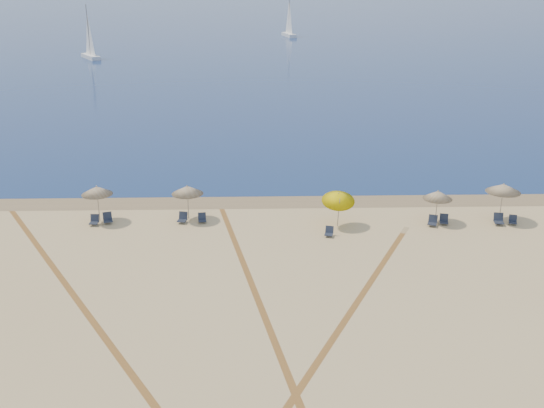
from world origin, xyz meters
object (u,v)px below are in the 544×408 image
(chair_3, at_px, (183,218))
(chair_8, at_px, (499,220))
(chair_4, at_px, (202,218))
(umbrella_1, at_px, (97,190))
(chair_1, at_px, (94,220))
(umbrella_2, at_px, (187,190))
(umbrella_3, at_px, (338,197))
(chair_7, at_px, (444,220))
(umbrella_5, at_px, (503,188))
(chair_6, at_px, (433,221))
(sailboat_1, at_px, (90,42))
(chair_5, at_px, (329,232))
(chair_2, at_px, (108,218))
(umbrella_4, at_px, (438,195))
(chair_9, at_px, (513,220))
(sailboat_0, at_px, (289,23))

(chair_3, distance_m, chair_8, 21.00)
(chair_4, xyz_separation_m, chair_8, (19.68, -0.85, 0.05))
(umbrella_1, xyz_separation_m, chair_1, (-0.20, -0.62, -1.89))
(umbrella_2, height_order, umbrella_3, umbrella_3)
(chair_4, xyz_separation_m, chair_7, (16.07, -0.70, 0.01))
(umbrella_5, relative_size, chair_1, 3.88)
(umbrella_2, bearing_deg, chair_3, -120.98)
(umbrella_5, distance_m, chair_8, 2.12)
(chair_6, bearing_deg, chair_7, 39.11)
(chair_3, relative_size, sailboat_1, 0.08)
(chair_5, distance_m, chair_6, 7.18)
(umbrella_1, bearing_deg, chair_6, -3.52)
(umbrella_5, xyz_separation_m, chair_2, (-26.30, 0.21, -1.98))
(chair_4, bearing_deg, chair_3, 171.79)
(chair_3, relative_size, chair_5, 1.09)
(chair_1, relative_size, sailboat_1, 0.07)
(umbrella_2, bearing_deg, umbrella_1, -178.08)
(umbrella_4, bearing_deg, umbrella_5, 3.17)
(umbrella_5, bearing_deg, chair_8, -114.75)
(chair_9, relative_size, sailboat_1, 0.08)
(sailboat_0, distance_m, sailboat_1, 50.99)
(umbrella_1, bearing_deg, umbrella_3, -4.75)
(umbrella_5, distance_m, chair_6, 5.23)
(umbrella_4, xyz_separation_m, chair_2, (-21.89, 0.46, -1.63))
(umbrella_3, distance_m, chair_9, 11.81)
(chair_8, xyz_separation_m, sailboat_0, (-8.13, 113.27, 2.68))
(umbrella_3, relative_size, chair_8, 3.26)
(umbrella_2, distance_m, chair_7, 17.17)
(umbrella_4, bearing_deg, chair_6, -121.07)
(chair_3, bearing_deg, chair_4, 10.75)
(umbrella_3, relative_size, umbrella_4, 1.15)
(chair_5, relative_size, sailboat_0, 0.07)
(umbrella_2, bearing_deg, chair_6, -5.50)
(umbrella_4, height_order, sailboat_0, sailboat_0)
(umbrella_5, height_order, sailboat_0, sailboat_0)
(umbrella_1, relative_size, chair_1, 3.72)
(umbrella_1, xyz_separation_m, sailboat_1, (-18.79, 77.19, 0.64))
(umbrella_4, relative_size, chair_9, 3.22)
(chair_5, bearing_deg, umbrella_1, -175.84)
(chair_5, bearing_deg, chair_4, 178.10)
(chair_1, xyz_separation_m, chair_9, (27.74, -0.63, -0.03))
(umbrella_4, xyz_separation_m, umbrella_5, (4.41, 0.24, 0.35))
(chair_6, distance_m, chair_7, 0.86)
(chair_3, xyz_separation_m, chair_9, (21.94, -0.88, -0.04))
(chair_4, relative_size, sailboat_1, 0.07)
(umbrella_2, bearing_deg, umbrella_4, -3.36)
(chair_1, height_order, chair_8, chair_8)
(chair_6, bearing_deg, sailboat_0, 113.49)
(chair_3, xyz_separation_m, chair_5, (9.53, -2.53, -0.03))
(chair_5, bearing_deg, sailboat_1, 127.97)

